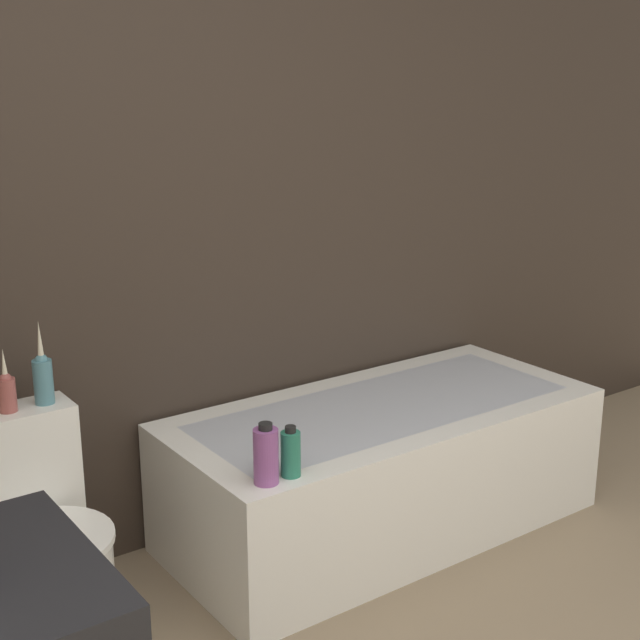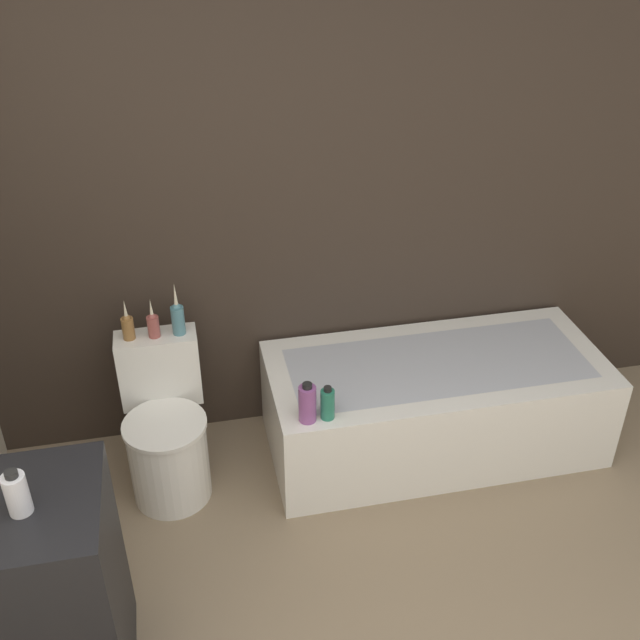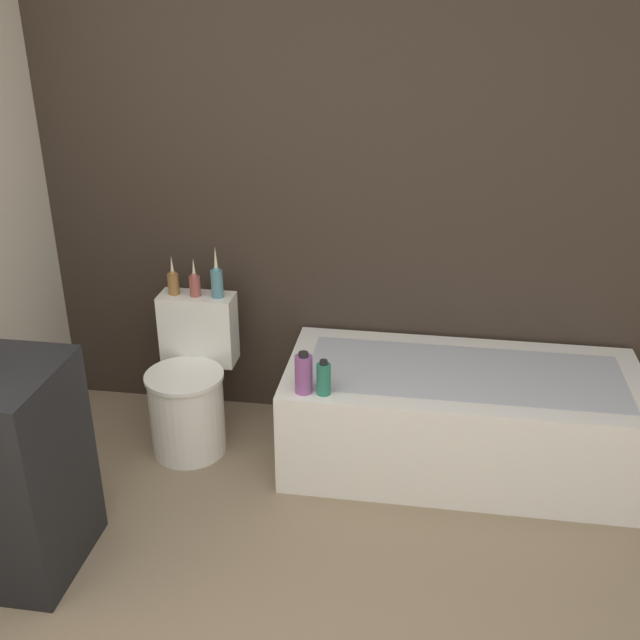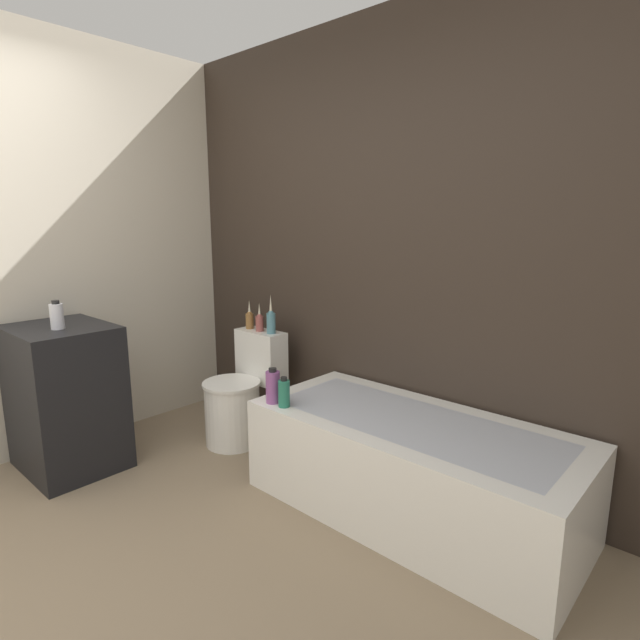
{
  "view_description": "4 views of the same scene",
  "coord_description": "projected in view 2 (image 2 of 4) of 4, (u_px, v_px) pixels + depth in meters",
  "views": [
    {
      "loc": [
        -1.28,
        -0.56,
        1.69
      ],
      "look_at": [
        0.24,
        1.56,
        0.96
      ],
      "focal_mm": 50.0,
      "sensor_mm": 36.0,
      "label": 1
    },
    {
      "loc": [
        -0.45,
        -0.94,
        2.57
      ],
      "look_at": [
        0.1,
        1.63,
        0.93
      ],
      "focal_mm": 42.0,
      "sensor_mm": 36.0,
      "label": 2
    },
    {
      "loc": [
        0.52,
        -1.26,
        2.15
      ],
      "look_at": [
        0.07,
        1.67,
        0.78
      ],
      "focal_mm": 42.0,
      "sensor_mm": 36.0,
      "label": 3
    },
    {
      "loc": [
        1.92,
        -0.2,
        1.47
      ],
      "look_at": [
        0.18,
        1.73,
        0.94
      ],
      "focal_mm": 28.0,
      "sensor_mm": 36.0,
      "label": 4
    }
  ],
  "objects": [
    {
      "name": "wall_back_tiled",
      "position": [
        271.0,
        185.0,
        3.39
      ],
      "size": [
        6.4,
        0.06,
        2.6
      ],
      "color": "#332821",
      "rests_on": "ground_plane"
    },
    {
      "name": "shampoo_bottle_tall",
      "position": [
        307.0,
        403.0,
        3.19
      ],
      "size": [
        0.08,
        0.08,
        0.19
      ],
      "color": "#8C4C8C",
      "rests_on": "bathtub"
    },
    {
      "name": "bathtub",
      "position": [
        434.0,
        403.0,
        3.72
      ],
      "size": [
        1.63,
        0.73,
        0.5
      ],
      "color": "white",
      "rests_on": "ground"
    },
    {
      "name": "vanity_counter",
      "position": [
        27.0,
        599.0,
        2.53
      ],
      "size": [
        0.62,
        0.5,
        0.86
      ],
      "color": "black",
      "rests_on": "ground"
    },
    {
      "name": "vase_bronze",
      "position": [
        178.0,
        317.0,
        3.35
      ],
      "size": [
        0.06,
        0.06,
        0.26
      ],
      "color": "teal",
      "rests_on": "toilet"
    },
    {
      "name": "soap_bottle_glass",
      "position": [
        17.0,
        493.0,
        2.25
      ],
      "size": [
        0.07,
        0.07,
        0.16
      ],
      "color": "silver",
      "rests_on": "vanity_counter"
    },
    {
      "name": "vase_silver",
      "position": [
        153.0,
        324.0,
        3.34
      ],
      "size": [
        0.05,
        0.05,
        0.19
      ],
      "color": "#994C47",
      "rests_on": "toilet"
    },
    {
      "name": "shampoo_bottle_short",
      "position": [
        328.0,
        404.0,
        3.21
      ],
      "size": [
        0.06,
        0.06,
        0.16
      ],
      "color": "#267259",
      "rests_on": "bathtub"
    },
    {
      "name": "vase_gold",
      "position": [
        128.0,
        326.0,
        3.33
      ],
      "size": [
        0.06,
        0.06,
        0.2
      ],
      "color": "olive",
      "rests_on": "toilet"
    },
    {
      "name": "toilet",
      "position": [
        166.0,
        433.0,
        3.45
      ],
      "size": [
        0.38,
        0.53,
        0.72
      ],
      "color": "white",
      "rests_on": "ground"
    }
  ]
}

